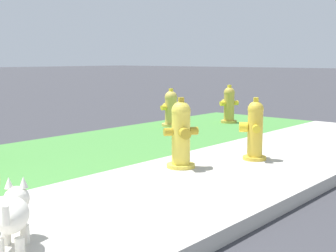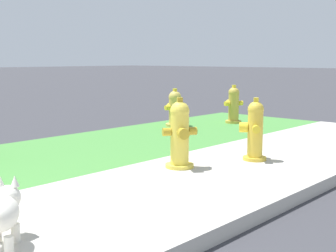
{
  "view_description": "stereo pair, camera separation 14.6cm",
  "coord_description": "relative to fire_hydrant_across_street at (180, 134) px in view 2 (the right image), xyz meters",
  "views": [
    {
      "loc": [
        0.24,
        -2.76,
        1.22
      ],
      "look_at": [
        4.53,
        0.94,
        0.4
      ],
      "focal_mm": 50.0,
      "sensor_mm": 36.0,
      "label": 1
    },
    {
      "loc": [
        0.34,
        -2.87,
        1.22
      ],
      "look_at": [
        4.53,
        0.94,
        0.4
      ],
      "focal_mm": 50.0,
      "sensor_mm": 36.0,
      "label": 2
    }
  ],
  "objects": [
    {
      "name": "small_white_dog",
      "position": [
        -2.44,
        -0.6,
        -0.14
      ],
      "size": [
        0.43,
        0.46,
        0.43
      ],
      "rotation": [
        0.0,
        0.0,
        0.87
      ],
      "color": "silver",
      "rests_on": "ground"
    },
    {
      "name": "fire_hydrant_across_street",
      "position": [
        0.0,
        0.0,
        0.0
      ],
      "size": [
        0.37,
        0.36,
        0.8
      ],
      "rotation": [
        0.0,
        0.0,
        2.54
      ],
      "color": "yellow",
      "rests_on": "ground"
    },
    {
      "name": "fire_hydrant_mid_block",
      "position": [
        2.44,
        2.22,
        -0.06
      ],
      "size": [
        0.4,
        0.38,
        0.69
      ],
      "rotation": [
        0.0,
        0.0,
        5.97
      ],
      "color": "gold",
      "rests_on": "ground"
    },
    {
      "name": "fire_hydrant_near_corner",
      "position": [
        3.51,
        1.67,
        -0.04
      ],
      "size": [
        0.38,
        0.36,
        0.73
      ],
      "rotation": [
        0.0,
        0.0,
        5.84
      ],
      "color": "gold",
      "rests_on": "ground"
    },
    {
      "name": "fire_hydrant_at_driveway",
      "position": [
        0.9,
        -0.41,
        -0.02
      ],
      "size": [
        0.35,
        0.33,
        0.76
      ],
      "rotation": [
        0.0,
        0.0,
        0.62
      ],
      "color": "gold",
      "rests_on": "ground"
    }
  ]
}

